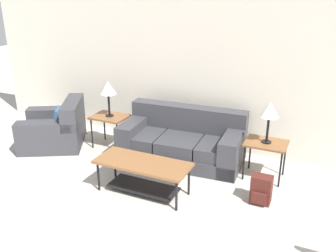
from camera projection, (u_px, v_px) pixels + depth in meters
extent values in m
cube|color=silver|center=(216.00, 74.00, 6.15)|extent=(9.18, 0.06, 2.60)
cube|color=#38383D|center=(181.00, 153.00, 6.09)|extent=(2.00, 1.05, 0.22)
cube|color=#38383D|center=(144.00, 136.00, 6.22)|extent=(0.68, 0.87, 0.20)
cube|color=#38383D|center=(181.00, 142.00, 6.00)|extent=(0.68, 0.87, 0.20)
cube|color=#38383D|center=(221.00, 148.00, 5.78)|extent=(0.68, 0.87, 0.20)
cube|color=#38383D|center=(188.00, 118.00, 6.19)|extent=(1.96, 0.38, 0.40)
cube|color=#38383D|center=(135.00, 136.00, 6.31)|extent=(0.34, 0.94, 0.58)
cube|color=#38383D|center=(233.00, 151.00, 5.74)|extent=(0.34, 0.94, 0.58)
cube|color=#38383D|center=(53.00, 134.00, 6.63)|extent=(1.38, 1.37, 0.40)
cube|color=#38383D|center=(73.00, 112.00, 6.51)|extent=(0.71, 1.01, 0.40)
cube|color=#38383D|center=(57.00, 122.00, 6.95)|extent=(1.02, 0.72, 0.56)
cube|color=#38383D|center=(48.00, 138.00, 6.26)|extent=(1.02, 0.72, 0.56)
cube|color=#33567F|center=(58.00, 118.00, 6.53)|extent=(0.33, 0.39, 0.36)
cube|color=brown|center=(143.00, 163.00, 5.03)|extent=(1.30, 0.54, 0.04)
cylinder|color=black|center=(98.00, 176.00, 5.16)|extent=(0.03, 0.03, 0.43)
cylinder|color=black|center=(176.00, 196.00, 4.70)|extent=(0.03, 0.03, 0.43)
cylinder|color=black|center=(115.00, 164.00, 5.52)|extent=(0.03, 0.03, 0.43)
cylinder|color=black|center=(189.00, 181.00, 5.06)|extent=(0.03, 0.03, 0.43)
cube|color=black|center=(143.00, 187.00, 5.16)|extent=(0.97, 0.38, 0.02)
cube|color=brown|center=(110.00, 117.00, 6.43)|extent=(0.60, 0.46, 0.03)
cylinder|color=black|center=(92.00, 133.00, 6.47)|extent=(0.03, 0.03, 0.54)
cylinder|color=black|center=(117.00, 138.00, 6.27)|extent=(0.03, 0.03, 0.54)
cylinder|color=black|center=(104.00, 126.00, 6.80)|extent=(0.03, 0.03, 0.54)
cylinder|color=black|center=(129.00, 131.00, 6.60)|extent=(0.03, 0.03, 0.54)
cube|color=brown|center=(266.00, 143.00, 5.39)|extent=(0.60, 0.46, 0.03)
cylinder|color=black|center=(244.00, 163.00, 5.43)|extent=(0.03, 0.03, 0.54)
cylinder|color=black|center=(280.00, 170.00, 5.23)|extent=(0.03, 0.03, 0.54)
cylinder|color=black|center=(250.00, 153.00, 5.75)|extent=(0.03, 0.03, 0.54)
cylinder|color=black|center=(285.00, 159.00, 5.55)|extent=(0.03, 0.03, 0.54)
cylinder|color=black|center=(110.00, 115.00, 6.42)|extent=(0.14, 0.14, 0.02)
cylinder|color=black|center=(109.00, 105.00, 6.35)|extent=(0.04, 0.04, 0.37)
cone|color=white|center=(108.00, 88.00, 6.24)|extent=(0.27, 0.27, 0.22)
cylinder|color=black|center=(266.00, 142.00, 5.38)|extent=(0.14, 0.14, 0.02)
cylinder|color=black|center=(268.00, 129.00, 5.31)|extent=(0.04, 0.04, 0.37)
cone|color=white|center=(270.00, 109.00, 5.20)|extent=(0.27, 0.27, 0.22)
cube|color=#4C1E19|center=(261.00, 189.00, 4.89)|extent=(0.26, 0.19, 0.38)
cube|color=#4C1E19|center=(259.00, 199.00, 4.82)|extent=(0.20, 0.05, 0.15)
cylinder|color=#4C1E19|center=(258.00, 183.00, 5.01)|extent=(0.02, 0.02, 0.29)
cylinder|color=#4C1E19|center=(269.00, 185.00, 4.95)|extent=(0.02, 0.02, 0.29)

